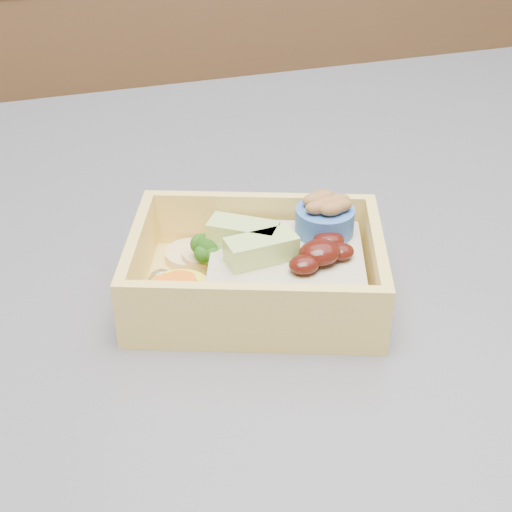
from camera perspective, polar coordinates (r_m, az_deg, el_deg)
name	(u,v)px	position (r m, az deg, el deg)	size (l,w,h in m)	color
bento_box	(264,268)	(0.45, 0.68, -0.97)	(0.19, 0.16, 0.06)	#F7D166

